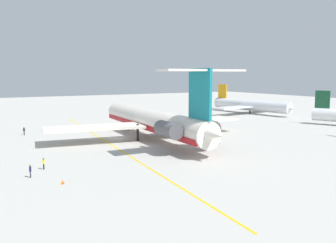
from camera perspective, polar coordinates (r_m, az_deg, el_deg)
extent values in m
plane|color=#B7B5AD|center=(74.43, -8.08, -2.76)|extent=(321.83, 321.83, 0.00)
cylinder|color=silver|center=(73.37, -2.72, 0.17)|extent=(43.08, 6.32, 4.58)
cone|color=silver|center=(93.19, -8.23, 1.65)|extent=(4.94, 4.59, 4.40)
cone|color=silver|center=(54.73, 6.70, -1.93)|extent=(6.83, 4.16, 3.89)
cube|color=#B2191E|center=(73.51, -2.71, -0.63)|extent=(42.13, 6.37, 1.01)
cube|color=silver|center=(70.35, -11.83, -0.95)|extent=(9.84, 19.91, 0.46)
cube|color=silver|center=(79.89, 4.73, 0.17)|extent=(8.36, 19.50, 0.46)
cylinder|color=#515156|center=(58.56, 0.04, -1.33)|extent=(5.83, 2.89, 2.66)
cube|color=silver|center=(58.92, 0.73, -1.28)|extent=(3.49, 1.60, 0.55)
cylinder|color=#515156|center=(62.25, 6.07, -0.85)|extent=(5.83, 2.89, 2.66)
cube|color=silver|center=(61.82, 5.46, -0.90)|extent=(3.49, 1.60, 0.55)
cube|color=teal|center=(56.48, 5.16, 4.44)|extent=(6.21, 0.71, 8.11)
cube|color=silver|center=(54.11, 2.17, 8.28)|extent=(4.56, 6.85, 0.32)
cube|color=silver|center=(58.08, 8.55, 8.15)|extent=(4.56, 6.85, 0.32)
cylinder|color=black|center=(85.64, -6.37, -0.23)|extent=(0.50, 0.50, 3.47)
cylinder|color=black|center=(70.92, -4.91, -1.80)|extent=(0.50, 0.50, 3.47)
cylinder|color=black|center=(73.99, 0.34, -1.39)|extent=(0.50, 0.50, 3.47)
cylinder|color=silver|center=(125.90, 13.13, 2.59)|extent=(31.37, 8.19, 3.73)
cone|color=silver|center=(116.79, 19.08, 2.01)|extent=(3.53, 3.94, 3.54)
cube|color=silver|center=(133.02, 15.56, 2.60)|extent=(7.42, 14.86, 0.45)
cube|color=silver|center=(119.10, 10.40, 2.22)|extent=(7.42, 14.86, 0.45)
cube|color=orange|center=(134.30, 8.78, 4.87)|extent=(4.08, 0.96, 5.08)
cylinder|color=black|center=(126.04, 13.10, 1.85)|extent=(0.45, 0.45, 2.51)
cube|color=#195133|center=(103.39, 23.68, 3.30)|extent=(3.57, 1.88, 4.71)
cylinder|color=black|center=(49.36, -21.30, -7.96)|extent=(0.10, 0.10, 0.82)
cylinder|color=black|center=(49.22, -21.34, -8.01)|extent=(0.10, 0.10, 0.82)
cylinder|color=#191E4C|center=(49.11, -21.36, -7.16)|extent=(0.27, 0.27, 0.65)
sphere|color=#8C6647|center=(49.00, -21.39, -6.65)|extent=(0.25, 0.25, 0.25)
cylinder|color=#191E4C|center=(49.27, -21.31, -7.08)|extent=(0.08, 0.08, 0.55)
cylinder|color=#191E4C|center=(48.93, -21.42, -7.18)|extent=(0.08, 0.08, 0.55)
cylinder|color=black|center=(104.30, 4.69, 0.42)|extent=(0.10, 0.10, 0.79)
cylinder|color=black|center=(104.22, 4.62, 0.42)|extent=(0.10, 0.10, 0.79)
cylinder|color=orange|center=(104.18, 4.66, 0.81)|extent=(0.27, 0.27, 0.63)
sphere|color=#8C6647|center=(104.13, 4.66, 1.05)|extent=(0.25, 0.25, 0.25)
cylinder|color=orange|center=(104.26, 4.74, 0.83)|extent=(0.07, 0.07, 0.53)
cylinder|color=orange|center=(104.08, 4.58, 0.82)|extent=(0.07, 0.07, 0.53)
cylinder|color=black|center=(52.80, -19.47, -6.91)|extent=(0.10, 0.10, 0.78)
cylinder|color=black|center=(52.90, -19.37, -6.88)|extent=(0.10, 0.10, 0.78)
cylinder|color=yellow|center=(52.68, -19.45, -6.16)|extent=(0.26, 0.26, 0.62)
sphere|color=brown|center=(52.59, -19.47, -5.70)|extent=(0.24, 0.24, 0.24)
cylinder|color=yellow|center=(52.55, -19.58, -6.16)|extent=(0.07, 0.07, 0.52)
cylinder|color=yellow|center=(52.80, -19.33, -6.09)|extent=(0.07, 0.07, 0.52)
cylinder|color=black|center=(84.26, -22.15, -1.76)|extent=(0.11, 0.11, 0.85)
cylinder|color=black|center=(84.23, -22.25, -1.77)|extent=(0.11, 0.11, 0.85)
cylinder|color=#262628|center=(84.13, -22.22, -1.25)|extent=(0.29, 0.29, 0.68)
sphere|color=brown|center=(84.07, -22.24, -0.93)|extent=(0.27, 0.27, 0.27)
cylinder|color=#262628|center=(84.17, -22.10, -1.22)|extent=(0.08, 0.08, 0.57)
cylinder|color=#262628|center=(84.08, -22.35, -1.24)|extent=(0.08, 0.08, 0.57)
cone|color=#EA590F|center=(45.28, -16.63, -9.31)|extent=(0.40, 0.40, 0.55)
cone|color=#EA590F|center=(101.88, 0.59, 0.21)|extent=(0.40, 0.40, 0.55)
cube|color=gold|center=(70.22, -9.66, -3.41)|extent=(88.81, 6.90, 0.01)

